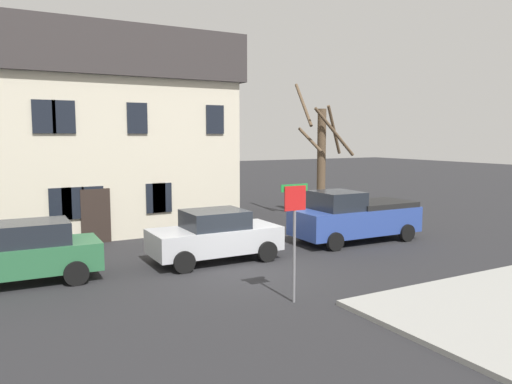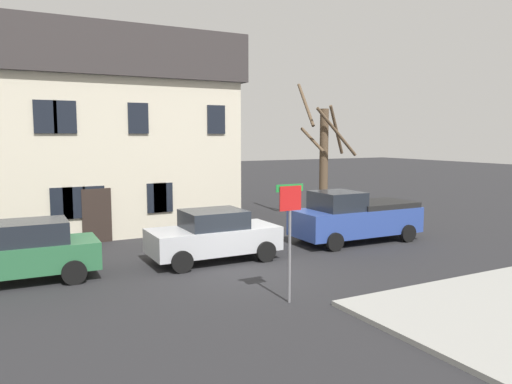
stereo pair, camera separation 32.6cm
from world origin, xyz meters
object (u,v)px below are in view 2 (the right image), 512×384
(building_main, at_px, (85,132))
(car_silver_sedan, at_px, (214,235))
(car_green_wagon, at_px, (9,252))
(bicycle_leaning, at_px, (39,237))
(tree_bare_mid, at_px, (324,156))
(pickup_truck_blue, at_px, (355,217))
(street_sign_pole, at_px, (290,221))

(building_main, xyz_separation_m, car_silver_sedan, (2.48, -9.06, -3.44))
(car_green_wagon, distance_m, bicycle_leaning, 4.92)
(building_main, bearing_deg, car_green_wagon, -112.22)
(building_main, relative_size, car_silver_sedan, 2.87)
(tree_bare_mid, relative_size, car_silver_sedan, 1.59)
(car_green_wagon, bearing_deg, tree_bare_mid, 19.84)
(car_green_wagon, distance_m, pickup_truck_blue, 12.11)
(car_green_wagon, bearing_deg, street_sign_pole, -39.85)
(street_sign_pole, bearing_deg, bicycle_leaning, 116.57)
(building_main, distance_m, tree_bare_mid, 11.47)
(tree_bare_mid, bearing_deg, car_silver_sedan, -146.69)
(bicycle_leaning, bearing_deg, building_main, 58.69)
(tree_bare_mid, distance_m, street_sign_pole, 13.27)
(car_green_wagon, relative_size, car_silver_sedan, 1.14)
(building_main, relative_size, bicycle_leaning, 7.07)
(building_main, relative_size, tree_bare_mid, 1.81)
(bicycle_leaning, bearing_deg, car_silver_sedan, -45.67)
(building_main, height_order, car_silver_sedan, building_main)
(building_main, bearing_deg, car_silver_sedan, -74.66)
(building_main, relative_size, street_sign_pole, 4.14)
(building_main, distance_m, street_sign_pole, 14.21)
(tree_bare_mid, xyz_separation_m, street_sign_pole, (-8.37, -10.25, -1.03))
(car_green_wagon, xyz_separation_m, street_sign_pole, (6.05, -5.05, 1.16))
(car_green_wagon, height_order, street_sign_pole, street_sign_pole)
(street_sign_pole, xyz_separation_m, bicycle_leaning, (-4.91, 9.81, -1.69))
(car_green_wagon, xyz_separation_m, car_silver_sedan, (6.07, -0.28, -0.06))
(pickup_truck_blue, distance_m, street_sign_pole, 7.89)
(tree_bare_mid, relative_size, pickup_truck_blue, 1.31)
(car_silver_sedan, bearing_deg, building_main, 105.34)
(pickup_truck_blue, bearing_deg, tree_bare_mid, 66.60)
(building_main, height_order, pickup_truck_blue, building_main)
(tree_bare_mid, bearing_deg, building_main, 161.76)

